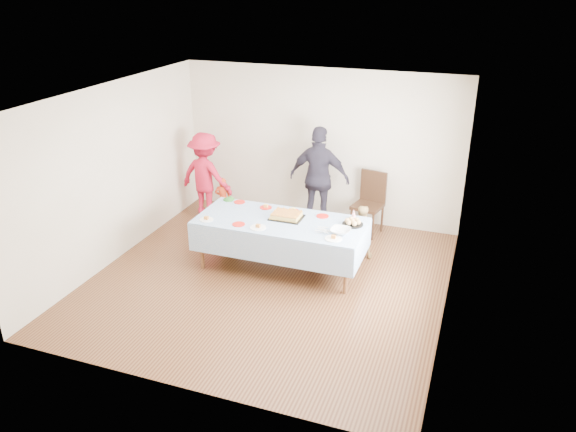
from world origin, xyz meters
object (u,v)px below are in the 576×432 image
Objects in this scene: party_table at (281,224)px; dining_chair at (370,199)px; birthday_cake at (287,216)px; adult_left at (206,176)px.

dining_chair is (0.98, 1.73, -0.13)m from party_table.
party_table is at bearing -116.25° from birthday_cake.
adult_left is (-1.94, 1.36, 0.07)m from party_table.
birthday_cake is 0.30× the size of adult_left.
party_table is 2.33× the size of dining_chair.
party_table is at bearing -108.10° from dining_chair.
birthday_cake is 1.88m from dining_chair.
adult_left reaches higher than dining_chair.
dining_chair is (0.93, 1.62, -0.22)m from birthday_cake.
birthday_cake is (0.05, 0.11, 0.10)m from party_table.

